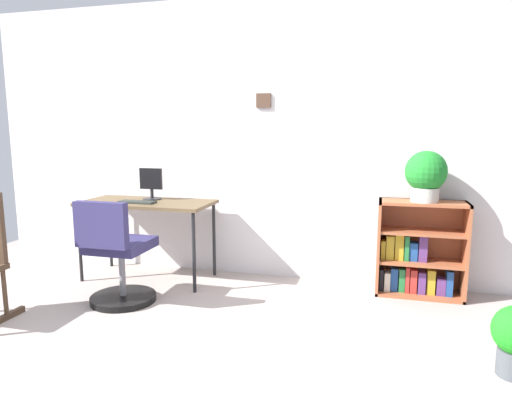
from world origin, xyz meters
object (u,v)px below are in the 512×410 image
at_px(monitor, 151,184).
at_px(potted_plant_on_shelf, 426,174).
at_px(desk, 147,207).
at_px(keyboard, 137,202).
at_px(office_chair, 117,259).
at_px(bookshelf_low, 418,253).

height_order(monitor, potted_plant_on_shelf, potted_plant_on_shelf).
bearing_deg(desk, keyboard, -107.14).
height_order(office_chair, potted_plant_on_shelf, potted_plant_on_shelf).
distance_m(desk, monitor, 0.23).
height_order(keyboard, bookshelf_low, bookshelf_low).
relative_size(keyboard, bookshelf_low, 0.41).
relative_size(office_chair, bookshelf_low, 1.07).
bearing_deg(office_chair, monitor, 96.40).
relative_size(monitor, office_chair, 0.34).
distance_m(keyboard, potted_plant_on_shelf, 2.46).
bearing_deg(bookshelf_low, office_chair, -159.21).
bearing_deg(keyboard, bookshelf_low, 7.87).
xyz_separation_m(desk, keyboard, (-0.03, -0.11, 0.06)).
distance_m(desk, bookshelf_low, 2.41).
bearing_deg(monitor, desk, -86.87).
distance_m(desk, keyboard, 0.13).
bearing_deg(desk, monitor, 93.13).
xyz_separation_m(desk, potted_plant_on_shelf, (2.40, 0.18, 0.35)).
bearing_deg(monitor, keyboard, -97.22).
height_order(desk, keyboard, keyboard).
relative_size(desk, monitor, 4.07).
height_order(bookshelf_low, potted_plant_on_shelf, potted_plant_on_shelf).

